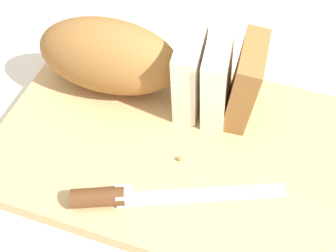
# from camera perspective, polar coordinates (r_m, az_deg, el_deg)

# --- Properties ---
(ground_plane) EXTENTS (3.00, 3.00, 0.00)m
(ground_plane) POSITION_cam_1_polar(r_m,az_deg,el_deg) (0.58, 0.00, -3.33)
(ground_plane) COLOR silver
(cutting_board) EXTENTS (0.45, 0.31, 0.02)m
(cutting_board) POSITION_cam_1_polar(r_m,az_deg,el_deg) (0.57, 0.00, -2.62)
(cutting_board) COLOR tan
(cutting_board) RESTS_ON ground_plane
(bread_loaf) EXTENTS (0.30, 0.10, 0.11)m
(bread_loaf) POSITION_cam_1_polar(r_m,az_deg,el_deg) (0.58, -3.46, 8.23)
(bread_loaf) COLOR #996633
(bread_loaf) RESTS_ON cutting_board
(bread_knife) EXTENTS (0.24, 0.11, 0.02)m
(bread_knife) POSITION_cam_1_polar(r_m,az_deg,el_deg) (0.51, -5.72, -9.16)
(bread_knife) COLOR silver
(bread_knife) RESTS_ON cutting_board
(crumb_near_knife) EXTENTS (0.00, 0.00, 0.00)m
(crumb_near_knife) POSITION_cam_1_polar(r_m,az_deg,el_deg) (0.59, 4.36, 1.79)
(crumb_near_knife) COLOR #A8753D
(crumb_near_knife) RESTS_ON cutting_board
(crumb_near_loaf) EXTENTS (0.01, 0.01, 0.01)m
(crumb_near_loaf) POSITION_cam_1_polar(r_m,az_deg,el_deg) (0.54, 1.50, -4.27)
(crumb_near_loaf) COLOR #A8753D
(crumb_near_loaf) RESTS_ON cutting_board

